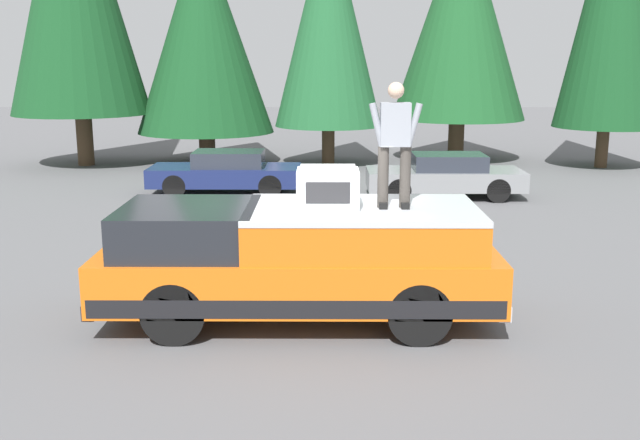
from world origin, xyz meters
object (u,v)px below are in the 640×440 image
Objects in this scene: pickup_truck at (299,261)px; parked_car_grey at (445,176)px; compressor_unit at (328,187)px; parked_car_navy at (226,172)px; person_on_truck_bed at (395,142)px.

pickup_truck reaches higher than parked_car_grey.
compressor_unit is at bearing 161.44° from parked_car_grey.
pickup_truck is 1.35× the size of parked_car_grey.
pickup_truck is at bearing -166.87° from parked_car_navy.
person_on_truck_bed is 0.41× the size of parked_car_navy.
parked_car_grey is 1.00× the size of parked_car_navy.
person_on_truck_bed is at bearing -91.53° from pickup_truck.
person_on_truck_bed reaches higher than compressor_unit.
parked_car_navy is at bearing 84.40° from parked_car_grey.
pickup_truck is 10.07m from parked_car_grey.
parked_car_grey is (9.45, -3.17, -1.35)m from compressor_unit.
compressor_unit is (-0.04, -0.40, 1.05)m from pickup_truck.
parked_car_grey and parked_car_navy have the same top height.
parked_car_grey is (9.41, -3.58, -0.29)m from pickup_truck.
compressor_unit is 10.06m from parked_car_grey.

